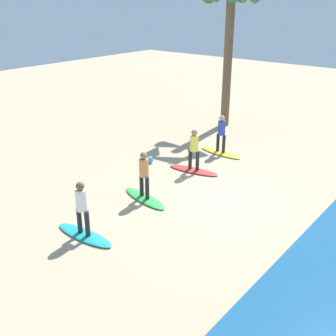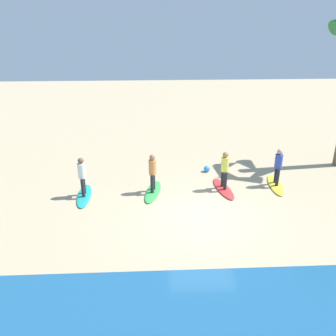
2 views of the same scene
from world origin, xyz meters
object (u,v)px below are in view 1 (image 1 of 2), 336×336
Objects in this scene: surfer_red at (194,147)px; palm_tree at (231,5)px; surfer_yellow at (221,131)px; surfboard_green at (145,198)px; surfboard_yellow at (220,153)px; beach_ball at (150,160)px; surfer_teal at (82,205)px; surfboard_red at (193,170)px; surfboard_teal at (84,235)px; surfer_green at (144,172)px.

palm_tree is (-6.23, -2.45, 4.96)m from surfer_red.
palm_tree is at bearing -150.33° from surfer_yellow.
surfboard_yellow is at bearing 105.74° from surfboard_green.
surfer_red is at bearing 102.79° from beach_ball.
surfer_teal reaches higher than beach_ball.
surfboard_green is at bearing 38.39° from beach_ball.
surfboard_red is at bearing 102.79° from beach_ball.
surfer_teal is (8.27, 0.62, 0.00)m from surfer_yellow.
surfboard_teal is at bearing 22.80° from beach_ball.
beach_ball is (2.81, -1.67, 0.10)m from surfboard_yellow.
surfer_teal is (2.85, 0.23, 0.00)m from surfer_green.
surfer_green is 0.22× the size of palm_tree.
surfboard_yellow is 5.52m from surfer_green.
surfer_red is 5.99m from surfboard_teal.
surfer_red is 2.17m from beach_ball.
surfer_red reaches higher than beach_ball.
surfboard_green is at bearing 92.02° from surfboard_teal.
beach_ball is at bearing 4.50° from palm_tree.
surfboard_green is 11.31m from palm_tree.
surfer_green is 2.86m from surfer_teal.
beach_ball is (-5.46, -2.29, -0.89)m from surfer_teal.
palm_tree reaches higher than surfer_yellow.
surfboard_red is at bearing 90.95° from surfboard_teal.
surfboard_teal is 13.79m from palm_tree.
palm_tree is at bearing 125.27° from surfboard_yellow.
surfboard_red is 1.28× the size of surfer_teal.
surfboard_green is 2.86m from surfboard_teal.
surfer_red is 0.78× the size of surfboard_teal.
surfboard_teal is at bearing -95.82° from surfboard_red.
palm_tree is (-12.12, -2.82, 4.96)m from surfer_teal.
palm_tree is (-3.85, -2.20, 4.96)m from surfer_yellow.
surfer_teal is at bearing 3.57° from surfer_red.
surfboard_green is (5.41, 0.39, -0.99)m from surfer_yellow.
surfboard_yellow is at bearing -175.69° from surfer_teal.
surfboard_red is 0.99m from surfer_red.
surfer_teal is at bearing 13.09° from palm_tree.
surfer_red is 0.22× the size of palm_tree.
surfer_teal is at bearing 4.64° from surfer_green.
surfboard_red is 8.96m from palm_tree.
surfer_red is at bearing 6.15° from surfer_yellow.
surfboard_red is at bearing -78.26° from surfboard_yellow.
surfer_red reaches higher than surfboard_teal.
palm_tree reaches higher than surfboard_green.
surfer_green is 5.49× the size of beach_ball.
palm_tree is (-9.27, -2.59, 5.95)m from surfboard_green.
beach_ball is (2.81, -1.67, -0.89)m from surfer_yellow.
surfer_yellow is at bearing 149.28° from beach_ball.
surfer_green is (3.04, 0.14, 0.00)m from surfer_red.
surfer_yellow reaches higher than beach_ball.
surfer_yellow is 5.52m from surfboard_green.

